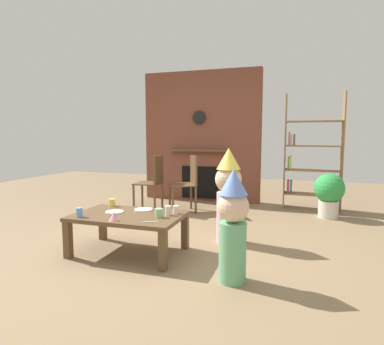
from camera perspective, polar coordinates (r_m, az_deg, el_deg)
name	(u,v)px	position (r m, az deg, el deg)	size (l,w,h in m)	color
ground_plane	(168,245)	(3.69, -4.22, -12.77)	(12.00, 12.00, 0.00)	#846B4C
brick_fireplace_feature	(201,137)	(6.06, 1.69, 6.28)	(2.20, 0.28, 2.40)	brown
bookshelf	(309,156)	(5.64, 20.02, 2.70)	(0.90, 0.28, 1.90)	olive
coffee_table	(128,220)	(3.42, -11.19, -8.22)	(1.12, 0.70, 0.41)	brown
paper_cup_near_left	(159,213)	(3.23, -5.87, -7.14)	(0.08, 0.08, 0.09)	#8CD18C
paper_cup_near_right	(168,210)	(3.30, -4.26, -6.73)	(0.06, 0.06, 0.10)	silver
paper_cup_center	(112,203)	(3.81, -13.98, -5.19)	(0.07, 0.07, 0.09)	#F2CC4C
paper_cup_far_left	(79,212)	(3.41, -19.33, -6.69)	(0.06, 0.06, 0.09)	#669EE0
paper_cup_far_right	(176,210)	(3.35, -2.90, -6.61)	(0.06, 0.06, 0.09)	silver
paper_plate_front	(144,210)	(3.56, -8.59, -6.51)	(0.20, 0.20, 0.01)	white
paper_plate_rear	(115,212)	(3.51, -13.56, -6.80)	(0.19, 0.19, 0.01)	white
birthday_cake_slice	(114,216)	(3.18, -13.65, -7.54)	(0.10, 0.10, 0.08)	pink
table_fork	(150,222)	(3.07, -7.47, -8.67)	(0.15, 0.02, 0.01)	silver
child_with_cone_hat	(233,223)	(2.70, 7.26, -8.87)	(0.26, 0.26, 0.95)	#66B27F
child_in_pink	(228,193)	(3.66, 6.44, -3.64)	(0.30, 0.30, 1.08)	#EAB2C6
dining_chair_left	(153,179)	(5.30, -6.89, -1.19)	(0.43, 0.43, 0.90)	brown
dining_chair_middle	(188,180)	(5.15, -0.72, -1.36)	(0.54, 0.54, 0.90)	brown
potted_plant_tall	(329,192)	(5.20, 23.12, -3.27)	(0.44, 0.44, 0.66)	beige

